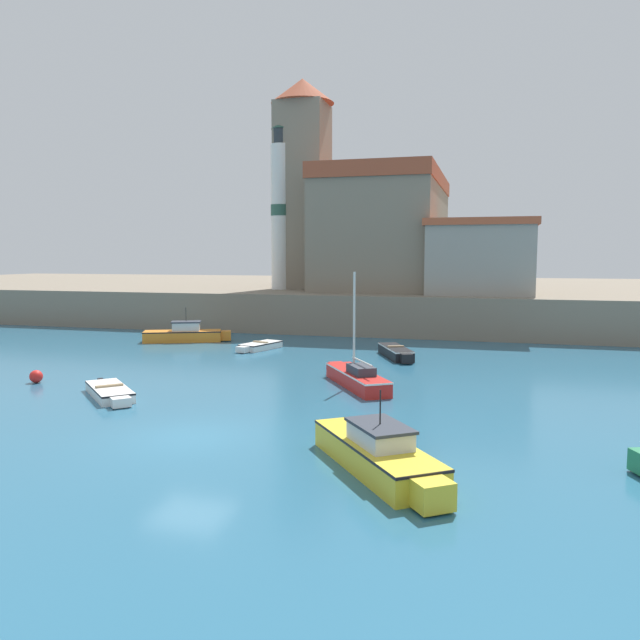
{
  "coord_description": "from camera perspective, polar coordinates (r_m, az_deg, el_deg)",
  "views": [
    {
      "loc": [
        8.91,
        -17.05,
        5.62
      ],
      "look_at": [
        -0.42,
        16.59,
        2.0
      ],
      "focal_mm": 35.0,
      "sensor_mm": 36.0,
      "label": 1
    }
  ],
  "objects": [
    {
      "name": "dinghy_black_4",
      "position": [
        34.66,
        6.97,
        -2.92
      ],
      "size": [
        2.53,
        4.26,
        0.66
      ],
      "color": "black",
      "rests_on": "ground"
    },
    {
      "name": "church",
      "position": [
        53.64,
        4.82,
        8.84
      ],
      "size": [
        13.82,
        17.79,
        17.21
      ],
      "color": "gray",
      "rests_on": "quay_seawall"
    },
    {
      "name": "motorboat_orange_7",
      "position": [
        41.79,
        -12.23,
        -1.26
      ],
      "size": [
        5.63,
        3.33,
        2.24
      ],
      "color": "orange",
      "rests_on": "ground"
    },
    {
      "name": "quay_seawall",
      "position": [
        62.58,
        7.28,
        2.02
      ],
      "size": [
        120.0,
        40.0,
        2.84
      ],
      "primitive_type": "cube",
      "color": "gray",
      "rests_on": "ground"
    },
    {
      "name": "sailboat_red_5",
      "position": [
        26.97,
        3.35,
        -5.21
      ],
      "size": [
        3.77,
        5.26,
        4.93
      ],
      "color": "red",
      "rests_on": "ground"
    },
    {
      "name": "harbor_shed_mid_row",
      "position": [
        46.91,
        14.46,
        5.63
      ],
      "size": [
        7.71,
        7.21,
        5.34
      ],
      "color": "gray",
      "rests_on": "quay_seawall"
    },
    {
      "name": "dinghy_white_0",
      "position": [
        37.6,
        -5.56,
        -2.35
      ],
      "size": [
        1.99,
        3.51,
        0.48
      ],
      "color": "white",
      "rests_on": "ground"
    },
    {
      "name": "ground_plane",
      "position": [
        20.04,
        -11.8,
        -10.49
      ],
      "size": [
        200.0,
        200.0,
        0.0
      ],
      "primitive_type": "plane",
      "color": "#28607F"
    },
    {
      "name": "dinghy_white_2",
      "position": [
        26.31,
        -18.65,
        -6.22
      ],
      "size": [
        3.57,
        3.54,
        0.49
      ],
      "color": "white",
      "rests_on": "ground"
    },
    {
      "name": "lighthouse",
      "position": [
        52.0,
        -3.58,
        10.22
      ],
      "size": [
        1.7,
        1.7,
        13.77
      ],
      "color": "silver",
      "rests_on": "quay_seawall"
    },
    {
      "name": "motorboat_yellow_3",
      "position": [
        16.68,
        5.35,
        -12.01
      ],
      "size": [
        4.38,
        5.41,
        2.19
      ],
      "color": "yellow",
      "rests_on": "ground"
    },
    {
      "name": "mooring_buoy",
      "position": [
        30.43,
        -24.53,
        -4.72
      ],
      "size": [
        0.57,
        0.57,
        0.57
      ],
      "primitive_type": "sphere",
      "color": "red",
      "rests_on": "ground"
    }
  ]
}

